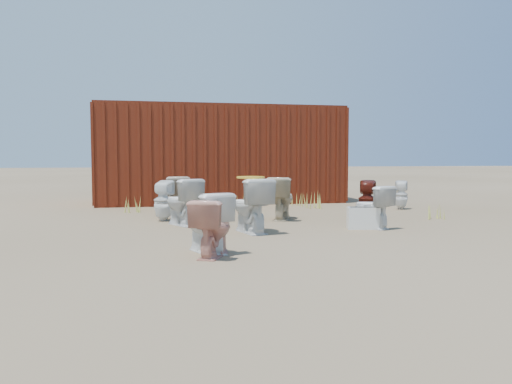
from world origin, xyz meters
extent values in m
plane|color=brown|center=(0.00, 0.00, 0.00)|extent=(100.00, 100.00, 0.00)
cube|color=#470F0B|center=(0.00, 5.20, 1.20)|extent=(6.00, 2.40, 2.40)
imported|color=silver|center=(-1.23, 0.75, 0.39)|extent=(0.72, 0.88, 0.78)
imported|color=tan|center=(-1.05, -1.98, 0.33)|extent=(0.62, 0.75, 0.66)
imported|color=white|center=(-1.08, -1.73, 0.36)|extent=(0.63, 0.81, 0.73)
imported|color=#53170E|center=(2.19, 0.99, 0.36)|extent=(0.44, 0.44, 0.71)
imported|color=white|center=(1.73, -0.21, 0.34)|extent=(0.59, 0.76, 0.68)
imported|color=white|center=(-1.53, 1.38, 0.36)|extent=(0.44, 0.44, 0.72)
imported|color=#C1AA8D|center=(-1.24, 1.93, 0.39)|extent=(0.44, 0.77, 0.78)
imported|color=#BDAD8A|center=(0.58, 1.15, 0.39)|extent=(0.71, 0.88, 0.78)
imported|color=silver|center=(-0.27, -0.29, 0.41)|extent=(0.63, 0.89, 0.82)
imported|color=white|center=(3.60, 2.35, 0.31)|extent=(0.39, 0.39, 0.63)
ellipsoid|color=gold|center=(-0.27, -0.29, 0.83)|extent=(0.42, 0.52, 0.02)
cube|color=white|center=(1.55, -0.29, 0.17)|extent=(0.53, 0.31, 0.35)
ellipsoid|color=beige|center=(-1.29, 3.39, 0.01)|extent=(0.49, 0.57, 0.02)
ellipsoid|color=beige|center=(-1.22, 3.12, 0.01)|extent=(0.55, 0.59, 0.02)
cone|color=#B8B94A|center=(-2.11, 2.94, 0.15)|extent=(0.36, 0.36, 0.30)
cone|color=#B8B94A|center=(0.23, 2.86, 0.15)|extent=(0.32, 0.32, 0.31)
cone|color=#B8B94A|center=(1.78, 2.93, 0.18)|extent=(0.36, 0.36, 0.35)
cone|color=#B8B94A|center=(-0.91, 3.48, 0.14)|extent=(0.30, 0.30, 0.27)
cone|color=#B8B94A|center=(1.59, 3.50, 0.16)|extent=(0.34, 0.34, 0.32)
cone|color=#B8B94A|center=(3.37, 0.65, 0.14)|extent=(0.28, 0.28, 0.27)
camera|label=1|loc=(-1.71, -7.60, 1.14)|focal=35.00mm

